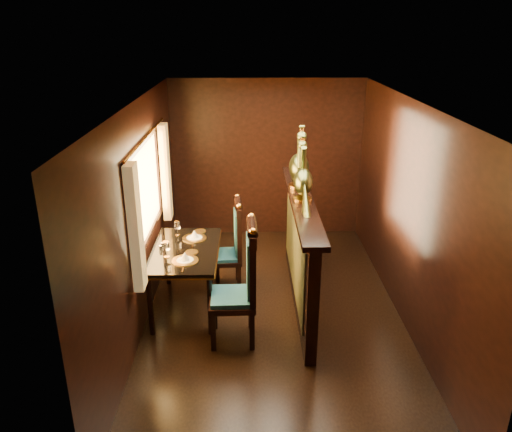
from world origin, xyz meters
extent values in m
plane|color=black|center=(0.00, 0.00, 0.00)|extent=(5.00, 5.00, 0.00)
cube|color=black|center=(0.00, 2.50, 1.25)|extent=(3.00, 0.04, 2.50)
cube|color=black|center=(0.00, -2.50, 1.25)|extent=(3.00, 0.04, 2.50)
cube|color=black|center=(-1.50, 0.00, 1.25)|extent=(0.04, 5.00, 2.50)
cube|color=black|center=(1.50, 0.00, 1.25)|extent=(0.04, 5.00, 2.50)
cube|color=beige|center=(0.00, 0.00, 2.50)|extent=(3.00, 5.00, 0.04)
cube|color=#FFC672|center=(-1.50, 0.30, 1.45)|extent=(0.01, 1.70, 1.05)
cube|color=gold|center=(-1.40, -0.67, 1.40)|extent=(0.10, 0.22, 1.30)
cube|color=gold|center=(-1.40, 1.27, 1.40)|extent=(0.10, 0.22, 1.30)
cylinder|color=gold|center=(-1.42, 0.30, 2.10)|extent=(0.03, 2.20, 0.03)
cube|color=black|center=(0.33, 0.30, 0.65)|extent=(0.12, 2.60, 1.30)
cube|color=#3A361A|center=(0.26, 0.30, 0.70)|extent=(0.02, 2.20, 0.95)
cube|color=black|center=(0.33, 0.30, 1.33)|extent=(0.26, 2.70, 0.06)
cube|color=black|center=(-1.05, 0.18, 0.76)|extent=(0.79, 1.30, 0.04)
cube|color=gold|center=(-1.05, 0.18, 0.73)|extent=(0.81, 1.32, 0.02)
cylinder|color=black|center=(-1.38, -0.40, 0.36)|extent=(0.06, 0.06, 0.72)
cylinder|color=black|center=(-0.73, -0.41, 0.36)|extent=(0.06, 0.06, 0.72)
cylinder|color=black|center=(-1.37, 0.77, 0.36)|extent=(0.06, 0.06, 0.72)
cylinder|color=black|center=(-0.72, 0.77, 0.36)|extent=(0.06, 0.06, 0.72)
cylinder|color=#BF7123|center=(-1.01, -0.13, 0.78)|extent=(0.30, 0.30, 0.01)
cone|color=silver|center=(-1.01, -0.13, 0.84)|extent=(0.11, 0.11, 0.10)
cylinder|color=#BF7123|center=(-0.97, 0.49, 0.78)|extent=(0.30, 0.30, 0.01)
cone|color=silver|center=(-0.97, 0.49, 0.84)|extent=(0.11, 0.11, 0.10)
cylinder|color=silver|center=(-1.33, 0.15, 0.81)|extent=(0.03, 0.03, 0.06)
cylinder|color=silver|center=(-1.32, 0.23, 0.81)|extent=(0.03, 0.03, 0.06)
cube|color=black|center=(-0.48, -0.50, 0.47)|extent=(0.51, 0.51, 0.06)
cube|color=#165365|center=(-0.48, -0.50, 0.53)|extent=(0.46, 0.46, 0.05)
cube|color=#165365|center=(-0.26, -0.49, 0.89)|extent=(0.05, 0.39, 0.64)
cube|color=black|center=(-0.68, -0.71, 0.22)|extent=(0.05, 0.05, 0.44)
cube|color=black|center=(-0.27, -0.70, 0.22)|extent=(0.05, 0.05, 0.44)
cube|color=black|center=(-0.69, -0.30, 0.22)|extent=(0.05, 0.05, 0.44)
cube|color=black|center=(-0.28, -0.29, 0.22)|extent=(0.05, 0.05, 0.44)
sphere|color=gold|center=(-0.26, -0.70, 1.37)|extent=(0.08, 0.08, 0.08)
sphere|color=gold|center=(-0.27, -0.29, 1.37)|extent=(0.08, 0.08, 0.08)
cube|color=black|center=(-0.61, 0.66, 0.42)|extent=(0.47, 0.47, 0.06)
cube|color=#165365|center=(-0.61, 0.66, 0.46)|extent=(0.42, 0.42, 0.05)
cube|color=#165365|center=(-0.42, 0.67, 0.78)|extent=(0.06, 0.34, 0.56)
cube|color=black|center=(-0.78, 0.46, 0.19)|extent=(0.05, 0.05, 0.39)
cube|color=black|center=(-0.42, 0.49, 0.19)|extent=(0.05, 0.05, 0.39)
cube|color=black|center=(-0.81, 0.82, 0.19)|extent=(0.05, 0.05, 0.39)
cube|color=black|center=(-0.45, 0.85, 0.19)|extent=(0.05, 0.05, 0.39)
sphere|color=gold|center=(-0.41, 0.49, 1.20)|extent=(0.07, 0.07, 0.07)
sphere|color=gold|center=(-0.44, 0.85, 1.20)|extent=(0.07, 0.07, 0.07)
camera|label=1|loc=(-0.30, -5.17, 3.28)|focal=35.00mm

